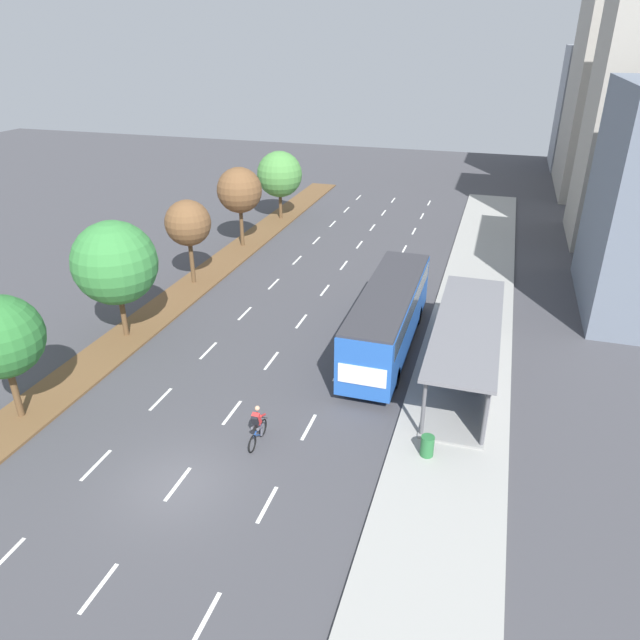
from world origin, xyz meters
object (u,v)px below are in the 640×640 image
median_tree_nearest (0,337)px  median_tree_second (115,263)px  bus_shelter (472,346)px  bus (388,313)px  median_tree_fourth (239,190)px  median_tree_third (188,223)px  median_tree_fifth (280,174)px  trash_bin (427,446)px  cyclist (257,427)px

median_tree_nearest → median_tree_second: bearing=90.0°
bus_shelter → bus: size_ratio=0.98×
median_tree_fourth → median_tree_third: bearing=-90.3°
bus → median_tree_fifth: (-13.51, 20.35, 1.85)m
median_tree_fourth → median_tree_nearest: bearing=-89.9°
median_tree_nearest → median_tree_fifth: size_ratio=0.96×
median_tree_second → trash_bin: median_tree_second is taller
cyclist → median_tree_third: median_tree_third is taller
median_tree_third → bus_shelter: bearing=-20.7°
cyclist → median_tree_fifth: median_tree_fifth is taller
median_tree_second → median_tree_third: (-0.08, 7.73, -0.17)m
median_tree_nearest → bus: bearing=37.7°
bus → trash_bin: size_ratio=13.28×
bus_shelter → median_tree_fourth: (-18.00, 14.54, 2.46)m
bus_shelter → median_tree_fifth: size_ratio=1.93×
median_tree_second → trash_bin: 18.06m
median_tree_nearest → trash_bin: 17.38m
median_tree_nearest → median_tree_third: bearing=90.3°
bus → median_tree_nearest: 17.39m
cyclist → median_tree_fifth: size_ratio=0.32×
median_tree_second → median_tree_fourth: size_ratio=1.07×
median_tree_second → median_tree_fourth: (-0.04, 15.46, 0.09)m
median_tree_third → trash_bin: bearing=-37.5°
cyclist → trash_bin: (6.57, 1.08, -0.22)m
trash_bin → median_tree_nearest: bearing=-171.8°
bus → trash_bin: (3.20, -8.13, -1.49)m
trash_bin → bus: bearing=111.5°
median_tree_fourth → trash_bin: bearing=-50.8°
median_tree_nearest → median_tree_third: median_tree_nearest is taller
median_tree_third → median_tree_fifth: median_tree_fifth is taller
cyclist → median_tree_third: 17.82m
bus → median_tree_second: 14.14m
median_tree_nearest → median_tree_fifth: bearing=89.7°
bus_shelter → bus: bearing=155.8°
median_tree_fifth → median_tree_third: bearing=-90.9°
trash_bin → median_tree_third: bearing=142.5°
cyclist → bus_shelter: bearing=43.6°
bus_shelter → median_tree_fourth: median_tree_fourth is taller
cyclist → median_tree_fourth: median_tree_fourth is taller
bus → median_tree_third: size_ratio=2.08×
median_tree_fourth → median_tree_second: bearing=-89.8°
bus_shelter → trash_bin: bearing=-99.9°
median_tree_fifth → bus: bearing=-56.4°
median_tree_second → median_tree_fifth: (0.17, 23.20, -0.32)m
median_tree_nearest → median_tree_fifth: (0.18, 30.93, 0.02)m
median_tree_nearest → median_tree_fourth: 23.20m
median_tree_fourth → bus: bearing=-42.6°
median_tree_nearest → median_tree_third: (-0.07, 15.46, 0.18)m
bus → median_tree_second: median_tree_second is taller
cyclist → median_tree_nearest: size_ratio=0.33×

